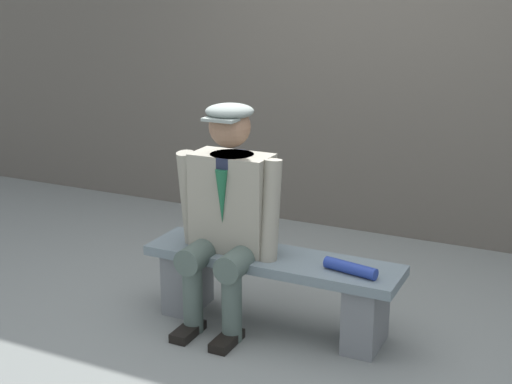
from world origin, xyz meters
TOP-DOWN VIEW (x-y plane):
  - ground_plane at (0.00, 0.00)m, footprint 30.00×30.00m
  - bench at (0.00, 0.00)m, footprint 1.44×0.37m
  - seated_man at (0.24, 0.05)m, footprint 0.61×0.55m
  - rolled_magazine at (-0.47, 0.06)m, footprint 0.30×0.12m
  - stadium_wall at (0.00, -1.87)m, footprint 12.00×0.24m

SIDE VIEW (x-z plane):
  - ground_plane at x=0.00m, z-range 0.00..0.00m
  - bench at x=0.00m, z-range 0.06..0.49m
  - rolled_magazine at x=-0.47m, z-range 0.42..0.49m
  - seated_man at x=0.24m, z-range 0.05..1.30m
  - stadium_wall at x=0.00m, z-range 0.00..2.26m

